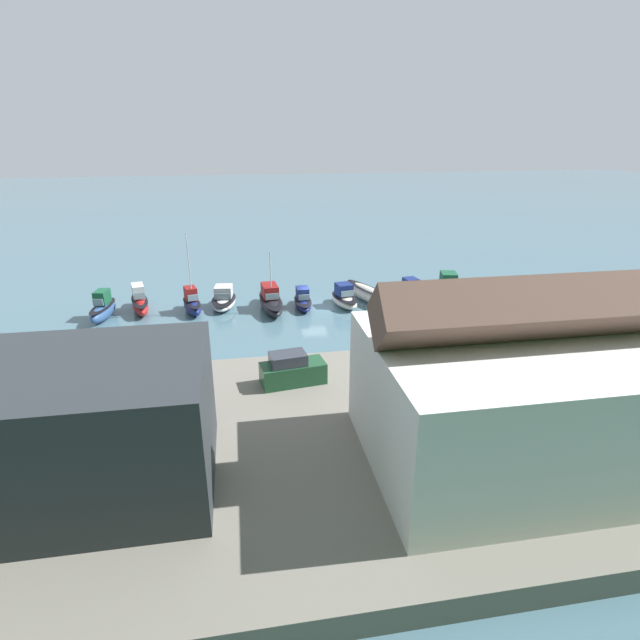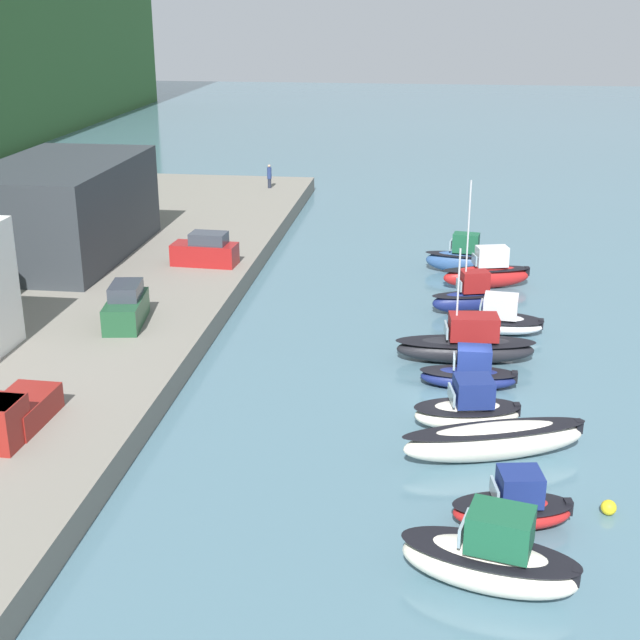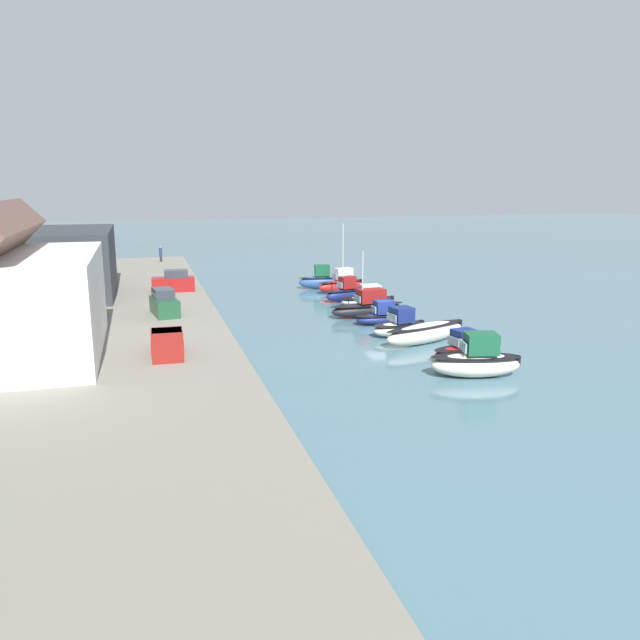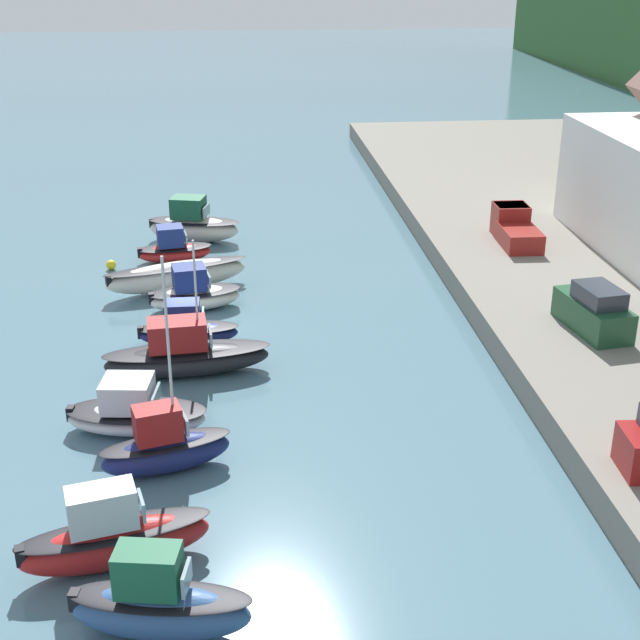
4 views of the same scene
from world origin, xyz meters
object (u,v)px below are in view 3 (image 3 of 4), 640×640
at_px(moored_boat_5, 368,307).
at_px(moored_boat_8, 341,284).
at_px(moored_boat_3, 399,326).
at_px(moored_boat_1, 462,349).
at_px(moored_boat_4, 382,316).
at_px(moored_boat_2, 426,332).
at_px(moored_boat_0, 477,361).
at_px(moored_boat_6, 368,299).
at_px(moored_boat_7, 346,292).
at_px(person_on_quay, 161,254).
at_px(parked_car_1, 174,282).
at_px(parked_car_0, 164,304).
at_px(pickup_truck_0, 167,343).
at_px(mooring_buoy_0, 497,348).
at_px(moored_boat_9, 320,280).

distance_m(moored_boat_5, moored_boat_8, 12.88).
bearing_deg(moored_boat_8, moored_boat_3, 161.16).
bearing_deg(moored_boat_1, moored_boat_4, -3.24).
bearing_deg(moored_boat_2, moored_boat_4, -12.13).
distance_m(moored_boat_0, moored_boat_5, 18.82).
height_order(moored_boat_6, moored_boat_7, moored_boat_7).
bearing_deg(person_on_quay, parked_car_1, -179.09).
bearing_deg(person_on_quay, moored_boat_2, -158.94).
distance_m(moored_boat_7, parked_car_1, 17.46).
height_order(moored_boat_8, parked_car_1, parked_car_1).
xyz_separation_m(moored_boat_3, moored_boat_8, (20.28, -1.72, 0.17)).
xyz_separation_m(moored_boat_3, parked_car_1, (18.82, 16.52, 1.36)).
xyz_separation_m(moored_boat_5, parked_car_1, (11.32, 16.62, 1.27)).
xyz_separation_m(moored_boat_1, parked_car_0, (15.00, 19.35, 1.44)).
relative_size(moored_boat_8, pickup_truck_0, 1.25).
bearing_deg(pickup_truck_0, mooring_buoy_0, 179.60).
bearing_deg(mooring_buoy_0, moored_boat_9, 9.06).
height_order(moored_boat_0, mooring_buoy_0, moored_boat_0).
bearing_deg(moored_boat_3, parked_car_1, 31.27).
distance_m(moored_boat_4, moored_boat_9, 19.12).
bearing_deg(moored_boat_1, parked_car_1, 25.02).
xyz_separation_m(moored_boat_7, moored_boat_9, (8.19, 0.34, 0.06)).
bearing_deg(mooring_buoy_0, moored_boat_5, 19.08).
bearing_deg(moored_boat_4, moored_boat_8, -5.64).
xyz_separation_m(moored_boat_0, moored_boat_8, (31.59, -1.32, -0.04)).
bearing_deg(parked_car_1, moored_boat_1, -142.32).
distance_m(moored_boat_0, moored_boat_9, 34.69).
relative_size(pickup_truck_0, mooring_buoy_0, 8.43).
height_order(person_on_quay, mooring_buoy_0, person_on_quay).
height_order(moored_boat_4, parked_car_1, parked_car_1).
distance_m(moored_boat_1, person_on_quay, 54.50).
bearing_deg(moored_boat_2, person_on_quay, 2.39).
distance_m(moored_boat_4, pickup_truck_0, 20.97).
height_order(moored_boat_6, mooring_buoy_0, moored_boat_6).
bearing_deg(parked_car_0, moored_boat_3, 149.18).
distance_m(parked_car_1, pickup_truck_0, 24.44).
bearing_deg(moored_boat_8, pickup_truck_0, 128.23).
bearing_deg(moored_boat_8, moored_boat_1, 165.36).
bearing_deg(parked_car_1, moored_boat_0, -147.19).
distance_m(moored_boat_3, parked_car_0, 19.46).
height_order(moored_boat_0, moored_boat_4, moored_boat_0).
bearing_deg(moored_boat_2, moored_boat_0, 157.39).
height_order(moored_boat_8, mooring_buoy_0, moored_boat_8).
relative_size(moored_boat_8, mooring_buoy_0, 10.51).
bearing_deg(parked_car_0, person_on_quay, -99.98).
bearing_deg(mooring_buoy_0, moored_boat_4, 23.92).
relative_size(moored_boat_4, parked_car_1, 1.09).
bearing_deg(moored_boat_8, moored_boat_4, 160.53).
xyz_separation_m(moored_boat_0, moored_boat_2, (8.55, -0.59, -0.21)).
relative_size(moored_boat_2, moored_boat_8, 1.33).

